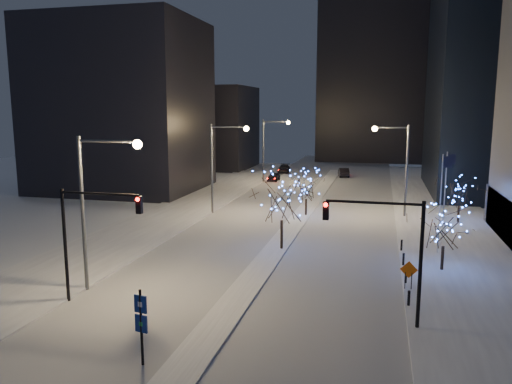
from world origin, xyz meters
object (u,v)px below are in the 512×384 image
(street_lamp_east, at_px, (398,158))
(car_mid, at_px, (344,172))
(holiday_tree_plaza_near, at_px, (444,227))
(holiday_tree_plaza_far, at_px, (460,192))
(street_lamp_w_near, at_px, (97,192))
(car_near, at_px, (274,177))
(traffic_signal_west, at_px, (87,227))
(street_lamp_w_far, at_px, (270,142))
(holiday_tree_median_near, at_px, (282,198))
(car_far, at_px, (284,169))
(construction_sign, at_px, (409,272))
(traffic_signal_east, at_px, (391,242))
(wayfinding_sign, at_px, (141,319))
(holiday_tree_median_far, at_px, (306,186))
(street_lamp_w_mid, at_px, (221,156))

(street_lamp_east, height_order, car_mid, street_lamp_east)
(holiday_tree_plaza_near, xyz_separation_m, holiday_tree_plaza_far, (3.37, 16.82, -0.03))
(street_lamp_w_near, height_order, holiday_tree_plaza_far, street_lamp_w_near)
(car_near, bearing_deg, traffic_signal_west, -89.53)
(street_lamp_w_far, height_order, holiday_tree_median_near, street_lamp_w_far)
(car_near, bearing_deg, car_far, 92.31)
(holiday_tree_median_near, distance_m, construction_sign, 12.65)
(traffic_signal_east, relative_size, holiday_tree_plaza_near, 1.44)
(holiday_tree_plaza_far, xyz_separation_m, wayfinding_sign, (-18.24, -34.40, -1.04))
(street_lamp_w_near, height_order, holiday_tree_median_far, street_lamp_w_near)
(traffic_signal_east, bearing_deg, traffic_signal_west, -176.71)
(traffic_signal_west, relative_size, holiday_tree_median_near, 1.07)
(street_lamp_east, relative_size, holiday_tree_plaza_near, 2.05)
(car_near, bearing_deg, traffic_signal_east, -71.27)
(construction_sign, bearing_deg, holiday_tree_plaza_far, 75.00)
(street_lamp_w_far, xyz_separation_m, car_far, (-0.06, 12.65, -5.77))
(street_lamp_w_near, distance_m, holiday_tree_plaza_near, 24.03)
(street_lamp_w_mid, distance_m, construction_sign, 28.35)
(car_mid, bearing_deg, traffic_signal_east, 86.61)
(street_lamp_w_mid, xyz_separation_m, wayfinding_sign, (6.94, -33.00, -4.26))
(car_far, height_order, wayfinding_sign, wayfinding_sign)
(car_far, bearing_deg, construction_sign, -77.50)
(street_lamp_w_near, xyz_separation_m, traffic_signal_west, (0.50, -2.00, -1.74))
(street_lamp_w_mid, bearing_deg, car_near, 89.30)
(street_lamp_east, height_order, traffic_signal_east, street_lamp_east)
(street_lamp_w_mid, relative_size, car_near, 2.49)
(street_lamp_w_far, bearing_deg, wayfinding_sign, -83.18)
(street_lamp_w_near, distance_m, street_lamp_w_mid, 25.00)
(traffic_signal_west, bearing_deg, traffic_signal_east, 3.29)
(traffic_signal_west, distance_m, construction_sign, 20.26)
(traffic_signal_east, bearing_deg, construction_sign, 76.91)
(street_lamp_east, distance_m, car_far, 39.97)
(traffic_signal_east, height_order, holiday_tree_plaza_near, traffic_signal_east)
(holiday_tree_median_near, xyz_separation_m, holiday_tree_plaza_near, (12.37, -2.62, -1.13))
(street_lamp_east, distance_m, holiday_tree_median_near, 18.59)
(street_lamp_east, height_order, holiday_tree_plaza_near, street_lamp_east)
(traffic_signal_east, relative_size, holiday_tree_plaza_far, 1.43)
(street_lamp_w_mid, relative_size, holiday_tree_median_far, 1.99)
(holiday_tree_plaza_far, bearing_deg, traffic_signal_east, -104.92)
(street_lamp_w_near, xyz_separation_m, holiday_tree_median_near, (9.44, 12.20, -2.07))
(traffic_signal_west, bearing_deg, holiday_tree_median_far, 72.28)
(traffic_signal_east, height_order, construction_sign, traffic_signal_east)
(construction_sign, bearing_deg, holiday_tree_median_far, 115.30)
(traffic_signal_east, bearing_deg, street_lamp_east, 87.74)
(street_lamp_w_near, bearing_deg, holiday_tree_median_near, 52.28)
(street_lamp_east, bearing_deg, holiday_tree_plaza_near, -81.40)
(traffic_signal_west, height_order, construction_sign, traffic_signal_west)
(street_lamp_w_near, distance_m, car_mid, 61.12)
(street_lamp_w_mid, xyz_separation_m, street_lamp_east, (19.02, 3.00, -0.05))
(street_lamp_w_near, bearing_deg, traffic_signal_east, -3.21)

